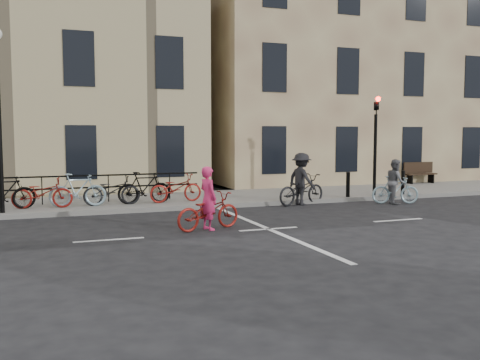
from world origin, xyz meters
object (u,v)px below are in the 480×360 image
object	(u,v)px
traffic_light	(376,133)
bench	(419,172)
cyclist_grey	(395,186)
cyclist_dark	(301,184)
cyclist_pink	(208,208)

from	to	relation	value
traffic_light	bench	xyz separation A→B (m)	(4.80, 3.39, -1.78)
cyclist_grey	cyclist_dark	bearing A→B (deg)	95.72
cyclist_pink	cyclist_dark	world-z (taller)	cyclist_dark
cyclist_grey	cyclist_dark	xyz separation A→B (m)	(-3.19, 0.91, 0.07)
traffic_light	cyclist_dark	size ratio (longest dim) A/B	1.84
cyclist_grey	bench	bearing A→B (deg)	-24.23
cyclist_dark	bench	bearing A→B (deg)	-81.45
cyclist_pink	cyclist_grey	world-z (taller)	cyclist_pink
cyclist_pink	bench	bearing A→B (deg)	-75.96
cyclist_dark	cyclist_grey	bearing A→B (deg)	-122.75
traffic_light	bench	size ratio (longest dim) A/B	2.44
cyclist_pink	cyclist_dark	xyz separation A→B (m)	(4.40, 3.43, 0.14)
cyclist_grey	cyclist_dark	distance (m)	3.31
bench	cyclist_pink	size ratio (longest dim) A/B	0.83
bench	cyclist_pink	distance (m)	14.43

